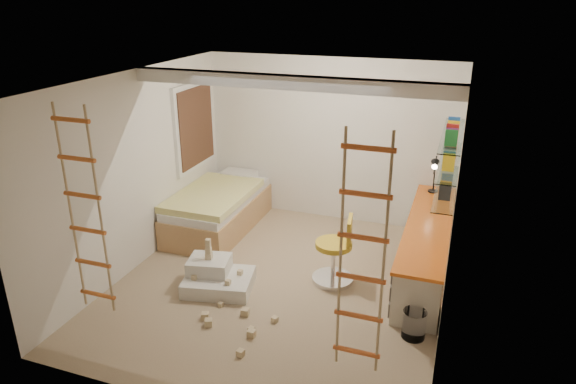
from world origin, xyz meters
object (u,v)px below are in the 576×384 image
at_px(swivel_chair, 335,258).
at_px(desk, 426,246).
at_px(play_platform, 216,277).
at_px(bed, 219,209).

bearing_deg(swivel_chair, desk, 28.33).
relative_size(swivel_chair, play_platform, 0.95).
relative_size(desk, play_platform, 2.96).
distance_m(desk, swivel_chair, 1.22).
relative_size(desk, bed, 1.40).
distance_m(desk, bed, 3.22).
bearing_deg(bed, swivel_chair, -23.88).
distance_m(desk, play_platform, 2.75).
xyz_separation_m(desk, bed, (-3.20, 0.36, -0.07)).
height_order(swivel_chair, play_platform, swivel_chair).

